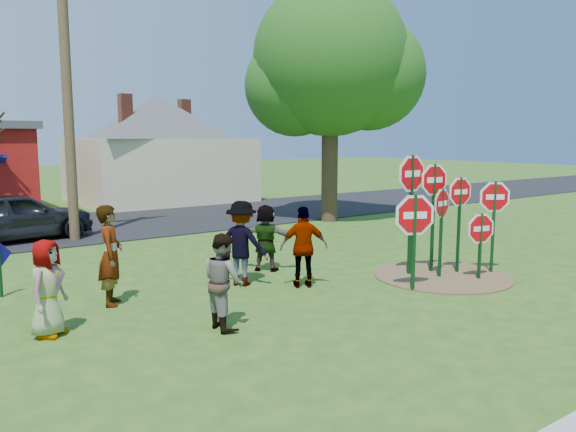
{
  "coord_description": "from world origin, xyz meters",
  "views": [
    {
      "loc": [
        -6.03,
        -9.35,
        3.27
      ],
      "look_at": [
        1.71,
        1.37,
        1.41
      ],
      "focal_mm": 35.0,
      "sensor_mm": 36.0,
      "label": 1
    }
  ],
  "objects_px": {
    "stop_sign_d": "(460,200)",
    "stop_sign_b": "(434,190)",
    "person_a": "(47,288)",
    "leafy_tree": "(334,67)",
    "stop_sign_a": "(415,222)",
    "stop_sign_c": "(442,212)",
    "suv": "(16,216)",
    "utility_pole": "(66,72)",
    "person_b": "(111,255)"
  },
  "relations": [
    {
      "from": "stop_sign_d",
      "to": "stop_sign_b",
      "type": "bearing_deg",
      "value": 145.38
    },
    {
      "from": "person_a",
      "to": "leafy_tree",
      "type": "relative_size",
      "value": 0.18
    },
    {
      "from": "stop_sign_a",
      "to": "stop_sign_c",
      "type": "distance_m",
      "value": 1.42
    },
    {
      "from": "person_a",
      "to": "suv",
      "type": "relative_size",
      "value": 0.36
    },
    {
      "from": "stop_sign_a",
      "to": "person_a",
      "type": "relative_size",
      "value": 1.37
    },
    {
      "from": "stop_sign_b",
      "to": "utility_pole",
      "type": "bearing_deg",
      "value": 131.67
    },
    {
      "from": "stop_sign_a",
      "to": "stop_sign_d",
      "type": "distance_m",
      "value": 2.15
    },
    {
      "from": "person_b",
      "to": "suv",
      "type": "distance_m",
      "value": 8.4
    },
    {
      "from": "stop_sign_a",
      "to": "suv",
      "type": "distance_m",
      "value": 12.59
    },
    {
      "from": "person_b",
      "to": "utility_pole",
      "type": "distance_m",
      "value": 8.73
    },
    {
      "from": "suv",
      "to": "stop_sign_b",
      "type": "bearing_deg",
      "value": -153.23
    },
    {
      "from": "leafy_tree",
      "to": "stop_sign_c",
      "type": "bearing_deg",
      "value": -114.6
    },
    {
      "from": "person_a",
      "to": "stop_sign_c",
      "type": "bearing_deg",
      "value": -54.11
    },
    {
      "from": "stop_sign_c",
      "to": "utility_pole",
      "type": "xyz_separation_m",
      "value": [
        -5.61,
        9.89,
        3.69
      ]
    },
    {
      "from": "leafy_tree",
      "to": "stop_sign_a",
      "type": "bearing_deg",
      "value": -120.6
    },
    {
      "from": "stop_sign_d",
      "to": "person_a",
      "type": "distance_m",
      "value": 9.21
    },
    {
      "from": "stop_sign_a",
      "to": "stop_sign_d",
      "type": "relative_size",
      "value": 0.91
    },
    {
      "from": "stop_sign_a",
      "to": "utility_pole",
      "type": "relative_size",
      "value": 0.22
    },
    {
      "from": "stop_sign_b",
      "to": "suv",
      "type": "xyz_separation_m",
      "value": [
        -7.39,
        10.31,
        -1.2
      ]
    },
    {
      "from": "stop_sign_b",
      "to": "leafy_tree",
      "type": "relative_size",
      "value": 0.3
    },
    {
      "from": "utility_pole",
      "to": "stop_sign_c",
      "type": "bearing_deg",
      "value": -60.42
    },
    {
      "from": "stop_sign_c",
      "to": "stop_sign_d",
      "type": "bearing_deg",
      "value": -7.91
    },
    {
      "from": "stop_sign_a",
      "to": "stop_sign_b",
      "type": "bearing_deg",
      "value": 53.0
    },
    {
      "from": "stop_sign_b",
      "to": "stop_sign_c",
      "type": "distance_m",
      "value": 0.71
    },
    {
      "from": "stop_sign_a",
      "to": "stop_sign_c",
      "type": "height_order",
      "value": "stop_sign_a"
    },
    {
      "from": "stop_sign_b",
      "to": "person_b",
      "type": "xyz_separation_m",
      "value": [
        -7.2,
        1.91,
        -1.03
      ]
    },
    {
      "from": "person_a",
      "to": "person_b",
      "type": "relative_size",
      "value": 0.82
    },
    {
      "from": "stop_sign_c",
      "to": "leafy_tree",
      "type": "height_order",
      "value": "leafy_tree"
    },
    {
      "from": "stop_sign_c",
      "to": "suv",
      "type": "distance_m",
      "value": 12.94
    },
    {
      "from": "stop_sign_b",
      "to": "person_a",
      "type": "relative_size",
      "value": 1.71
    },
    {
      "from": "person_b",
      "to": "stop_sign_a",
      "type": "bearing_deg",
      "value": -91.51
    },
    {
      "from": "stop_sign_d",
      "to": "leafy_tree",
      "type": "height_order",
      "value": "leafy_tree"
    },
    {
      "from": "stop_sign_c",
      "to": "stop_sign_d",
      "type": "relative_size",
      "value": 0.91
    },
    {
      "from": "utility_pole",
      "to": "stop_sign_b",
      "type": "bearing_deg",
      "value": -58.03
    },
    {
      "from": "utility_pole",
      "to": "stop_sign_a",
      "type": "bearing_deg",
      "value": -67.54
    },
    {
      "from": "stop_sign_a",
      "to": "leafy_tree",
      "type": "distance_m",
      "value": 11.18
    },
    {
      "from": "suv",
      "to": "stop_sign_a",
      "type": "bearing_deg",
      "value": -161.58
    },
    {
      "from": "person_a",
      "to": "stop_sign_d",
      "type": "bearing_deg",
      "value": -53.11
    },
    {
      "from": "stop_sign_a",
      "to": "suv",
      "type": "bearing_deg",
      "value": 142.4
    },
    {
      "from": "stop_sign_b",
      "to": "stop_sign_d",
      "type": "relative_size",
      "value": 1.13
    },
    {
      "from": "stop_sign_c",
      "to": "suv",
      "type": "height_order",
      "value": "stop_sign_c"
    },
    {
      "from": "stop_sign_a",
      "to": "person_a",
      "type": "distance_m",
      "value": 7.22
    },
    {
      "from": "stop_sign_d",
      "to": "stop_sign_a",
      "type": "bearing_deg",
      "value": -160.29
    },
    {
      "from": "stop_sign_c",
      "to": "stop_sign_d",
      "type": "distance_m",
      "value": 0.76
    },
    {
      "from": "suv",
      "to": "leafy_tree",
      "type": "bearing_deg",
      "value": -110.85
    },
    {
      "from": "utility_pole",
      "to": "leafy_tree",
      "type": "relative_size",
      "value": 1.08
    },
    {
      "from": "person_b",
      "to": "stop_sign_c",
      "type": "bearing_deg",
      "value": -84.0
    },
    {
      "from": "stop_sign_c",
      "to": "suv",
      "type": "xyz_separation_m",
      "value": [
        -7.13,
        10.78,
        -0.73
      ]
    },
    {
      "from": "stop_sign_a",
      "to": "person_b",
      "type": "bearing_deg",
      "value": 178.66
    },
    {
      "from": "utility_pole",
      "to": "suv",
      "type": "bearing_deg",
      "value": 149.47
    }
  ]
}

